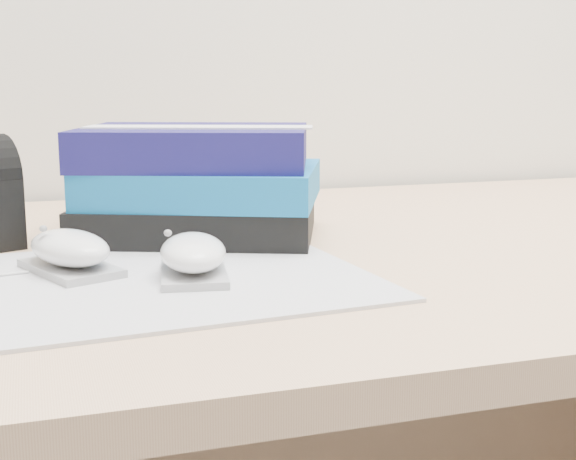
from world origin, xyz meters
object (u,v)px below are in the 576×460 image
object	(u,v)px
mouse_front	(193,256)
book_stack	(200,183)
desk	(321,414)
mouse_rear	(70,251)

from	to	relation	value
mouse_front	book_stack	bearing A→B (deg)	76.41
desk	mouse_front	bearing A→B (deg)	-135.18
desk	mouse_rear	world-z (taller)	mouse_rear
mouse_rear	mouse_front	world-z (taller)	same
mouse_rear	book_stack	size ratio (longest dim) A/B	0.38
desk	mouse_rear	bearing A→B (deg)	-154.63
book_stack	mouse_front	bearing A→B (deg)	-103.59
mouse_front	book_stack	world-z (taller)	book_stack
mouse_front	book_stack	size ratio (longest dim) A/B	0.36
desk	mouse_rear	xyz separation A→B (m)	(-0.30, -0.14, 0.26)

